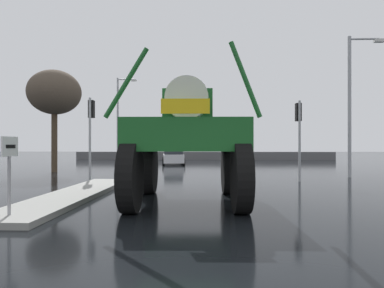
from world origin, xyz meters
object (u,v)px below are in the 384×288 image
sedan_ahead (173,156)px  streetlight_near_right (352,98)px  traffic_signal_near_left (91,120)px  streetlight_far_left (119,115)px  lane_arrow_sign (10,161)px  bare_tree_left (54,93)px  oversize_sprayer (188,139)px  traffic_signal_near_right (299,123)px

sedan_ahead → streetlight_near_right: streetlight_near_right is taller
traffic_signal_near_left → streetlight_far_left: 16.98m
lane_arrow_sign → sedan_ahead: (1.50, 22.04, -0.63)m
lane_arrow_sign → bare_tree_left: bearing=110.8°
oversize_sprayer → traffic_signal_near_left: bearing=38.6°
traffic_signal_near_right → bare_tree_left: 14.76m
traffic_signal_near_left → bare_tree_left: bearing=129.8°
lane_arrow_sign → traffic_signal_near_right: traffic_signal_near_right is taller
oversize_sprayer → sedan_ahead: 19.42m
streetlight_far_left → bare_tree_left: bearing=-94.8°
traffic_signal_near_left → streetlight_far_left: bearing=100.1°
streetlight_near_right → traffic_signal_near_left: bearing=-171.3°
lane_arrow_sign → streetlight_far_left: bearing=99.2°
bare_tree_left → traffic_signal_near_right: bearing=-19.0°
oversize_sprayer → bare_tree_left: 14.20m
traffic_signal_near_left → traffic_signal_near_right: (9.85, 0.00, -0.14)m
lane_arrow_sign → oversize_sprayer: size_ratio=0.33×
oversize_sprayer → bare_tree_left: (-8.92, 10.61, 3.07)m
sedan_ahead → lane_arrow_sign: bearing=168.5°
sedan_ahead → oversize_sprayer: bearing=179.2°
traffic_signal_near_left → streetlight_far_left: streetlight_far_left is taller
streetlight_near_right → streetlight_far_left: size_ratio=0.90×
traffic_signal_near_right → bare_tree_left: size_ratio=0.59×
traffic_signal_near_left → bare_tree_left: (-3.96, 4.75, 2.06)m
bare_tree_left → sedan_ahead: bearing=52.6°
traffic_signal_near_right → streetlight_far_left: 21.07m
oversize_sprayer → streetlight_far_left: size_ratio=0.65×
lane_arrow_sign → streetlight_near_right: bearing=41.6°
oversize_sprayer → bare_tree_left: size_ratio=0.83×
sedan_ahead → traffic_signal_near_left: traffic_signal_near_left is taller
traffic_signal_near_left → streetlight_near_right: bearing=8.7°
sedan_ahead → traffic_signal_near_right: size_ratio=1.14×
lane_arrow_sign → traffic_signal_near_left: 8.88m
lane_arrow_sign → traffic_signal_near_right: size_ratio=0.46×
oversize_sprayer → streetlight_near_right: 11.62m
oversize_sprayer → traffic_signal_near_right: 7.69m
lane_arrow_sign → bare_tree_left: size_ratio=0.27×
lane_arrow_sign → streetlight_far_left: 25.84m
oversize_sprayer → traffic_signal_near_right: size_ratio=1.42×
streetlight_far_left → streetlight_near_right: bearing=-42.2°
traffic_signal_near_left → traffic_signal_near_right: bearing=0.0°
lane_arrow_sign → streetlight_near_right: (12.03, 10.69, 2.79)m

